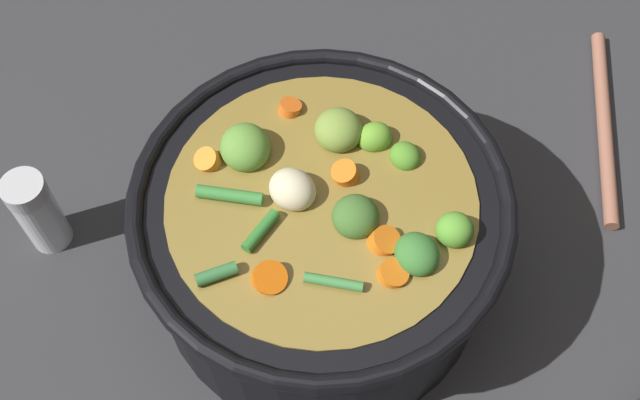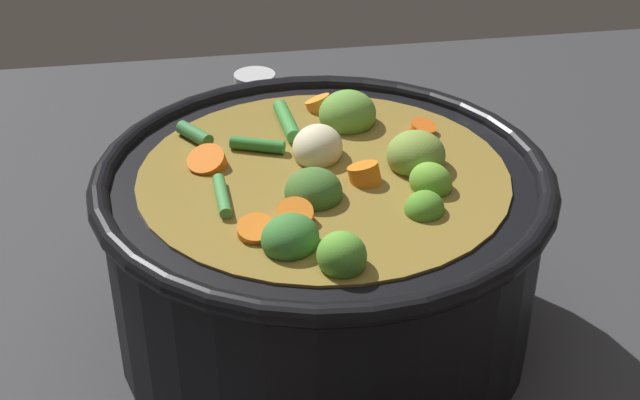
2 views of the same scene
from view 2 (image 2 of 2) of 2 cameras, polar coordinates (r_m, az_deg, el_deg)
name	(u,v)px [view 2 (image 2 of 2)]	position (r m, az deg, el deg)	size (l,w,h in m)	color
ground_plane	(323,327)	(0.68, 0.20, -8.18)	(1.10, 1.10, 0.00)	#2D2D30
cooking_pot	(324,247)	(0.63, 0.23, -3.03)	(0.32, 0.32, 0.16)	black
salt_shaker	(256,119)	(0.87, -4.11, 5.20)	(0.04, 0.04, 0.10)	silver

